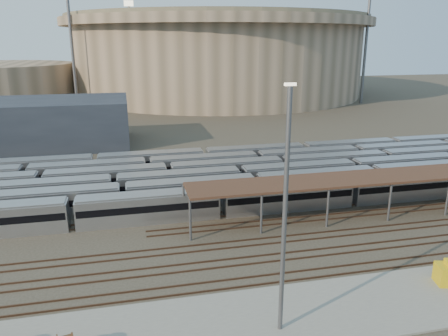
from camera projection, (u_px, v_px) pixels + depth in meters
ground at (260, 238)px, 51.41m from camera, size 420.00×420.00×0.00m
apron at (256, 320)px, 36.30m from camera, size 50.00×9.00×0.20m
subway_trains at (225, 177)px, 68.19m from camera, size 127.83×23.90×3.60m
inspection_shed at (408, 176)px, 58.44m from camera, size 60.30×6.00×5.30m
empty_tracks at (274, 258)px, 46.72m from camera, size 170.00×9.62×0.18m
stadium at (218, 54)px, 182.88m from camera, size 124.00×124.00×32.50m
service_building at (28, 124)px, 93.90m from camera, size 42.00×20.00×10.00m
floodlight_0 at (72, 45)px, 141.90m from camera, size 4.00×1.00×38.40m
floodlight_2 at (366, 44)px, 153.94m from camera, size 4.00×1.00×38.40m
floodlight_3 at (131, 43)px, 192.89m from camera, size 4.00×1.00×38.40m
yard_light_pole at (285, 215)px, 32.36m from camera, size 0.81×0.36×19.52m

